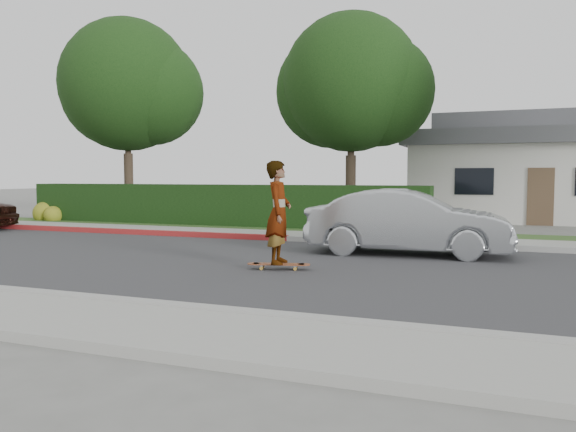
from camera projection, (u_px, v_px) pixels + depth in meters
name	position (u px, v px, depth m)	size (l,w,h in m)	color
ground	(176.00, 260.00, 11.98)	(120.00, 120.00, 0.00)	slate
road	(176.00, 260.00, 11.98)	(60.00, 8.00, 0.01)	#2D2D30
curb_near	(23.00, 294.00, 8.15)	(60.00, 0.20, 0.15)	#9E9E99
curb_far	(255.00, 237.00, 15.79)	(60.00, 0.20, 0.15)	#9E9E99
curb_red_section	(109.00, 231.00, 17.57)	(12.00, 0.21, 0.15)	maroon
sidewalk_far	(267.00, 235.00, 16.63)	(60.00, 1.60, 0.12)	gray
planting_strip	(286.00, 230.00, 18.13)	(60.00, 1.60, 0.10)	#2D4C1E
hedge	(213.00, 206.00, 19.70)	(15.00, 1.00, 1.50)	black
flowering_shrub	(47.00, 214.00, 21.78)	(1.40, 1.00, 0.90)	#2D4C19
tree_left	(130.00, 89.00, 22.37)	(5.99, 5.21, 8.00)	#33261C
tree_center	(352.00, 87.00, 19.67)	(5.66, 4.84, 7.44)	#33261C
house	(540.00, 169.00, 23.91)	(10.60, 8.60, 4.30)	beige
skateboard	(279.00, 265.00, 10.68)	(1.22, 0.54, 0.11)	#B18430
skateboarder	(279.00, 212.00, 10.61)	(0.71, 0.47, 1.96)	white
car_silver	(408.00, 222.00, 12.71)	(1.58, 4.53, 1.49)	#A7AAAE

